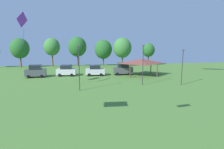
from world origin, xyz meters
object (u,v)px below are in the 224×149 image
object	(u,v)px
kite_flying_1	(22,21)
light_post_0	(182,65)
treeline_tree_3	(77,47)
treeline_tree_6	(148,50)
park_pavilion	(141,61)
parked_car_rightmost_in_row	(123,69)
parked_car_second_from_left	(66,70)
treeline_tree_5	(122,48)
parked_car_leftmost	(36,71)
light_post_1	(79,65)
treeline_tree_4	(103,49)
parked_car_third_from_left	(95,70)
treeline_tree_2	(52,47)
treeline_tree_1	(20,48)
light_post_2	(143,63)

from	to	relation	value
kite_flying_1	light_post_0	world-z (taller)	kite_flying_1
treeline_tree_3	treeline_tree_6	distance (m)	20.64
kite_flying_1	treeline_tree_3	distance (m)	27.26
park_pavilion	light_post_0	xyz separation A→B (m)	(4.38, -9.57, 0.34)
parked_car_rightmost_in_row	treeline_tree_6	distance (m)	18.01
parked_car_second_from_left	treeline_tree_5	size ratio (longest dim) A/B	0.52
parked_car_leftmost	light_post_1	size ratio (longest dim) A/B	0.60
parked_car_rightmost_in_row	light_post_0	size ratio (longest dim) A/B	0.71
light_post_0	kite_flying_1	bearing A→B (deg)	178.71
park_pavilion	treeline_tree_4	distance (m)	18.45
parked_car_third_from_left	parked_car_rightmost_in_row	bearing A→B (deg)	7.01
light_post_1	treeline_tree_2	world-z (taller)	treeline_tree_2
light_post_1	treeline_tree_1	world-z (taller)	treeline_tree_1
parked_car_second_from_left	treeline_tree_2	xyz separation A→B (m)	(-5.13, 15.29, 4.35)
light_post_0	treeline_tree_6	bearing A→B (deg)	84.85
light_post_0	treeline_tree_2	size ratio (longest dim) A/B	0.76
parked_car_leftmost	parked_car_second_from_left	size ratio (longest dim) A/B	0.99
light_post_0	light_post_2	bearing A→B (deg)	171.67
light_post_0	treeline_tree_1	distance (m)	42.14
kite_flying_1	treeline_tree_6	xyz separation A→B (m)	(27.63, 24.81, -6.01)
parked_car_third_from_left	treeline_tree_4	xyz separation A→B (m)	(3.23, 16.06, 3.59)
light_post_2	treeline_tree_6	distance (m)	25.98
parked_car_third_from_left	treeline_tree_2	size ratio (longest dim) A/B	0.52
parked_car_leftmost	parked_car_third_from_left	distance (m)	12.16
parked_car_rightmost_in_row	treeline_tree_2	world-z (taller)	treeline_tree_2
treeline_tree_4	treeline_tree_2	bearing A→B (deg)	-179.05
park_pavilion	parked_car_second_from_left	bearing A→B (deg)	174.04
parked_car_rightmost_in_row	treeline_tree_2	distance (m)	23.62
kite_flying_1	park_pavilion	bearing A→B (deg)	23.24
parked_car_second_from_left	treeline_tree_4	size ratio (longest dim) A/B	0.56
park_pavilion	light_post_0	world-z (taller)	light_post_0
parked_car_rightmost_in_row	parked_car_second_from_left	bearing A→B (deg)	-178.51
kite_flying_1	parked_car_leftmost	xyz separation A→B (m)	(-0.96, 9.85, -9.21)
parked_car_leftmost	treeline_tree_4	xyz separation A→B (m)	(15.39, 16.34, 3.45)
parked_car_second_from_left	parked_car_third_from_left	bearing A→B (deg)	1.00
light_post_2	treeline_tree_6	world-z (taller)	light_post_2
treeline_tree_3	light_post_0	bearing A→B (deg)	-55.30
light_post_1	light_post_2	xyz separation A→B (m)	(10.58, 2.42, -0.10)
parked_car_leftmost	light_post_0	distance (m)	28.37
parked_car_leftmost	light_post_2	xyz separation A→B (m)	(19.72, -9.45, 2.55)
parked_car_leftmost	parked_car_third_from_left	size ratio (longest dim) A/B	1.00
park_pavilion	treeline_tree_4	bearing A→B (deg)	110.82
light_post_0	treeline_tree_2	distance (m)	36.74
treeline_tree_2	treeline_tree_3	xyz separation A→B (m)	(7.05, -0.09, -0.00)
treeline_tree_6	treeline_tree_1	bearing A→B (deg)	179.97
treeline_tree_4	treeline_tree_5	size ratio (longest dim) A/B	0.93
parked_car_leftmost	parked_car_rightmost_in_row	size ratio (longest dim) A/B	0.97
treeline_tree_1	parked_car_leftmost	bearing A→B (deg)	-64.09
parked_car_rightmost_in_row	treeline_tree_1	bearing A→B (deg)	153.18
kite_flying_1	treeline_tree_2	xyz separation A→B (m)	(-0.01, 25.95, -4.96)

